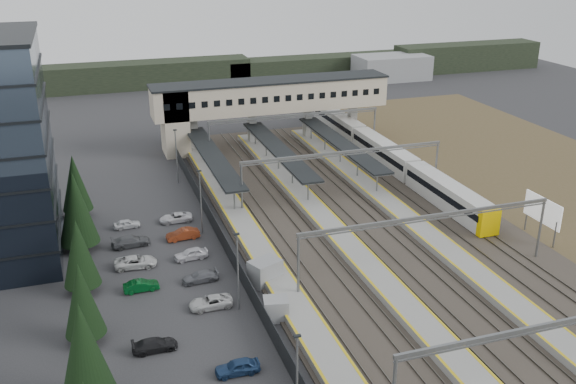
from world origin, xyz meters
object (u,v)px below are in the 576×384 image
object	(u,v)px
train	(385,154)
relay_cabin_far	(276,309)
footbridge	(256,100)
relay_cabin_near	(265,272)
billboard	(542,212)

from	to	relation	value
train	relay_cabin_far	bearing A→B (deg)	-128.75
relay_cabin_far	footbridge	distance (m)	54.56
footbridge	train	bearing A→B (deg)	-45.06
relay_cabin_near	footbridge	size ratio (longest dim) A/B	0.09
relay_cabin_near	train	size ratio (longest dim) A/B	0.07
relay_cabin_far	billboard	size ratio (longest dim) A/B	0.43
relay_cabin_far	footbridge	world-z (taller)	footbridge
train	relay_cabin_near	bearing A→B (deg)	-133.64
relay_cabin_far	train	xyz separation A→B (m)	(29.10, 36.26, 0.87)
relay_cabin_near	footbridge	world-z (taller)	footbridge
relay_cabin_near	footbridge	xyz separation A→B (m)	(11.87, 45.88, 6.65)
relay_cabin_near	billboard	distance (m)	33.80
relay_cabin_far	billboard	xyz separation A→B (m)	(34.66, 6.63, 2.44)
relay_cabin_far	billboard	bearing A→B (deg)	10.84
train	billboard	bearing A→B (deg)	-79.38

